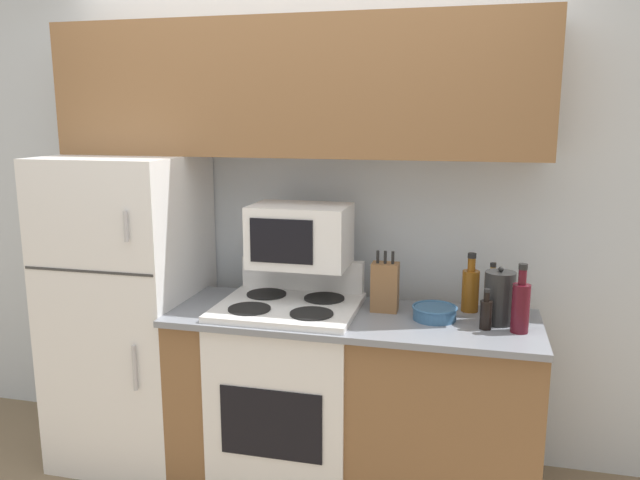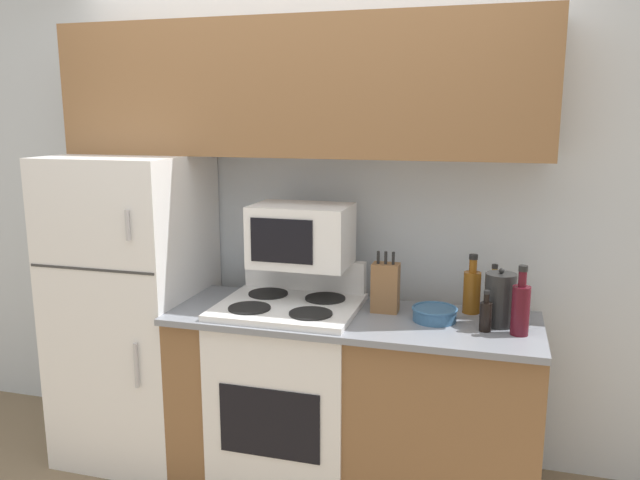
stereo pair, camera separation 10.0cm
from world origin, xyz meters
name	(u,v)px [view 2 (the right image)]	position (x,y,z in m)	size (l,w,h in m)	color
wall_back	(309,214)	(0.00, 0.72, 1.27)	(8.00, 0.05, 2.55)	silver
lower_cabinets	(352,402)	(0.34, 0.28, 0.44)	(1.70, 0.60, 0.89)	brown
refrigerator	(135,307)	(-0.85, 0.34, 0.80)	(0.69, 0.71, 1.60)	white
upper_cabinets	(296,89)	(0.00, 0.51, 1.92)	(2.39, 0.36, 0.64)	brown
stove	(289,390)	(0.03, 0.27, 0.47)	(0.66, 0.58, 1.07)	white
microwave	(301,235)	(0.06, 0.38, 1.23)	(0.47, 0.32, 0.30)	white
knife_block	(385,287)	(0.48, 0.36, 1.00)	(0.13, 0.09, 0.29)	brown
bowl	(435,313)	(0.72, 0.29, 0.92)	(0.21, 0.21, 0.06)	#335B84
bottle_vinegar	(493,295)	(0.97, 0.45, 0.98)	(0.06, 0.06, 0.24)	olive
bottle_whiskey	(472,290)	(0.87, 0.46, 1.00)	(0.08, 0.08, 0.28)	brown
bottle_soy_sauce	(486,315)	(0.94, 0.21, 0.96)	(0.05, 0.05, 0.18)	black
bottle_wine_red	(521,308)	(1.08, 0.21, 1.00)	(0.08, 0.08, 0.30)	#470F19
kettle	(500,299)	(1.00, 0.31, 1.00)	(0.14, 0.14, 0.26)	black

